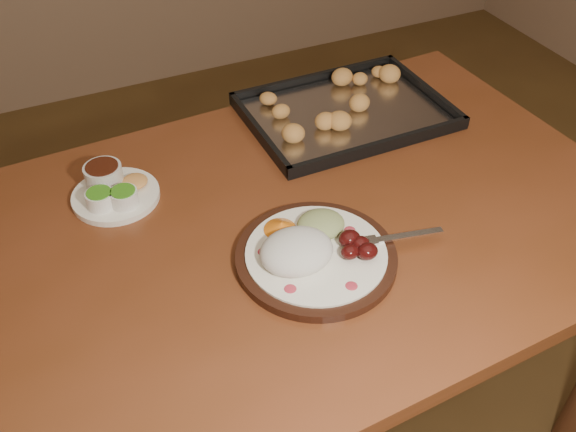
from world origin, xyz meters
name	(u,v)px	position (x,y,z in m)	size (l,w,h in m)	color
ground	(355,397)	(0.00, 0.00, 0.00)	(4.00, 4.00, 0.00)	brown
dining_table	(273,263)	(-0.25, 0.00, 0.65)	(1.54, 0.97, 0.75)	brown
dinner_plate	(312,251)	(-0.21, -0.11, 0.77)	(0.39, 0.30, 0.07)	black
condiment_saucer	(113,189)	(-0.50, 0.22, 0.77)	(0.18, 0.18, 0.06)	white
baking_tray	(346,111)	(0.08, 0.29, 0.76)	(0.47, 0.35, 0.05)	black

